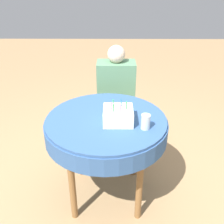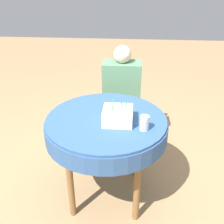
{
  "view_description": "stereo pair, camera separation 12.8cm",
  "coord_description": "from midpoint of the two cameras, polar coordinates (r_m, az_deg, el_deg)",
  "views": [
    {
      "loc": [
        0.06,
        -1.71,
        1.74
      ],
      "look_at": [
        0.04,
        -0.01,
        0.83
      ],
      "focal_mm": 42.0,
      "sensor_mm": 36.0,
      "label": 1
    },
    {
      "loc": [
        0.19,
        -1.7,
        1.74
      ],
      "look_at": [
        0.04,
        -0.01,
        0.83
      ],
      "focal_mm": 42.0,
      "sensor_mm": 36.0,
      "label": 2
    }
  ],
  "objects": [
    {
      "name": "ground_plane",
      "position": [
        2.44,
        0.51,
        -17.14
      ],
      "size": [
        12.0,
        12.0,
        0.0
      ],
      "primitive_type": "plane",
      "color": "#A37F56"
    },
    {
      "name": "dining_table",
      "position": [
        2.02,
        0.59,
        -3.72
      ],
      "size": [
        0.93,
        0.93,
        0.76
      ],
      "color": "#335689",
      "rests_on": "ground_plane"
    },
    {
      "name": "drinking_glass",
      "position": [
        1.82,
        9.05,
        -2.43
      ],
      "size": [
        0.07,
        0.07,
        0.11
      ],
      "color": "silver",
      "rests_on": "dining_table"
    },
    {
      "name": "person",
      "position": [
        2.66,
        3.48,
        4.55
      ],
      "size": [
        0.38,
        0.33,
        1.13
      ],
      "rotation": [
        0.0,
        0.0,
        0.01
      ],
      "color": "beige",
      "rests_on": "ground_plane"
    },
    {
      "name": "birthday_cake",
      "position": [
        1.9,
        3.18,
        -0.82
      ],
      "size": [
        0.21,
        0.21,
        0.16
      ],
      "color": "white",
      "rests_on": "dining_table"
    },
    {
      "name": "chair",
      "position": [
        2.83,
        3.42,
        1.98
      ],
      "size": [
        0.44,
        0.44,
        0.92
      ],
      "rotation": [
        0.0,
        0.0,
        0.01
      ],
      "color": "#A37A4C",
      "rests_on": "ground_plane"
    }
  ]
}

